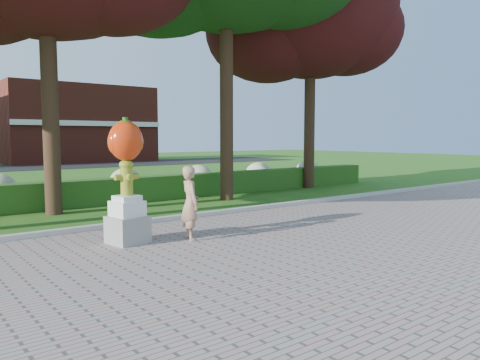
% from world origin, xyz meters
% --- Properties ---
extents(ground, '(100.00, 100.00, 0.00)m').
position_xyz_m(ground, '(0.00, 0.00, 0.00)').
color(ground, '#255B16').
rests_on(ground, ground).
extents(walkway, '(40.00, 14.00, 0.04)m').
position_xyz_m(walkway, '(0.00, -4.00, 0.02)').
color(walkway, gray).
rests_on(walkway, ground).
extents(curb, '(40.00, 0.18, 0.15)m').
position_xyz_m(curb, '(0.00, 3.00, 0.07)').
color(curb, '#ADADA5').
rests_on(curb, ground).
extents(lawn_hedge, '(24.00, 0.70, 0.80)m').
position_xyz_m(lawn_hedge, '(0.00, 7.00, 0.40)').
color(lawn_hedge, '#1C4513').
rests_on(lawn_hedge, ground).
extents(hydrangea_row, '(20.10, 1.10, 0.99)m').
position_xyz_m(hydrangea_row, '(0.57, 8.00, 0.55)').
color(hydrangea_row, '#BCC294').
rests_on(hydrangea_row, ground).
extents(building_right, '(12.00, 8.00, 6.40)m').
position_xyz_m(building_right, '(8.00, 34.00, 3.20)').
color(building_right, maroon).
rests_on(building_right, ground).
extents(tree_far_right, '(7.88, 6.72, 10.21)m').
position_xyz_m(tree_far_right, '(8.40, 6.58, 6.97)').
color(tree_far_right, black).
rests_on(tree_far_right, ground).
extents(hydrant_sculpture, '(0.76, 0.76, 2.44)m').
position_xyz_m(hydrant_sculpture, '(-1.97, 1.32, 1.33)').
color(hydrant_sculpture, gray).
rests_on(hydrant_sculpture, walkway).
extents(woman, '(0.47, 0.61, 1.50)m').
position_xyz_m(woman, '(-0.85, 0.81, 0.79)').
color(woman, tan).
rests_on(woman, walkway).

